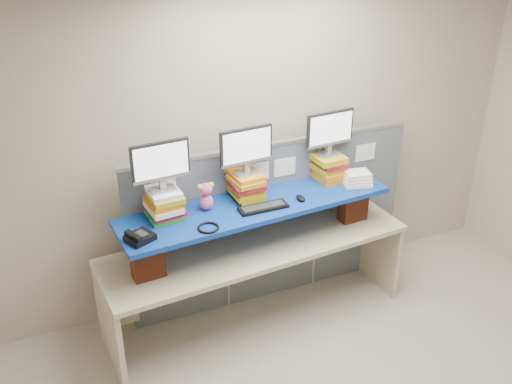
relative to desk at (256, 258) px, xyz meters
name	(u,v)px	position (x,y,z in m)	size (l,w,h in m)	color
room	(399,271)	(0.27, -1.50, 0.77)	(5.00, 4.00, 2.80)	#BAAD99
cubicle_partition	(272,222)	(0.27, 0.28, 0.14)	(2.60, 0.06, 1.53)	#50565E
desk	(256,258)	(0.00, 0.00, 0.00)	(2.64, 0.95, 0.79)	#C3B794
brick_pier_left	(148,258)	(-0.93, -0.12, 0.32)	(0.24, 0.13, 0.33)	maroon
brick_pier_right	(353,203)	(0.93, 0.02, 0.32)	(0.24, 0.13, 0.33)	maroon
blue_board	(256,205)	(0.00, 0.00, 0.51)	(2.24, 0.56, 0.04)	navy
book_stack_left	(164,204)	(-0.73, 0.06, 0.64)	(0.28, 0.32, 0.23)	#248928
book_stack_center	(246,185)	(-0.04, 0.12, 0.64)	(0.27, 0.31, 0.22)	#B79B18
book_stack_right	(328,167)	(0.75, 0.17, 0.64)	(0.28, 0.32, 0.22)	orange
monitor_left	(161,163)	(-0.73, 0.06, 0.98)	(0.44, 0.14, 0.38)	#949499
monitor_center	(246,148)	(-0.03, 0.12, 0.97)	(0.44, 0.14, 0.38)	#949499
monitor_right	(330,131)	(0.74, 0.18, 0.97)	(0.44, 0.14, 0.38)	#949499
keyboard	(263,207)	(0.02, -0.11, 0.54)	(0.40, 0.13, 0.03)	black
mouse	(300,198)	(0.35, -0.09, 0.55)	(0.06, 0.11, 0.04)	black
desk_phone	(139,237)	(-0.98, -0.19, 0.56)	(0.23, 0.22, 0.08)	black
headset	(208,228)	(-0.48, -0.23, 0.54)	(0.16, 0.16, 0.02)	black
plush_toy	(206,196)	(-0.40, 0.06, 0.65)	(0.14, 0.10, 0.23)	#DB538F
binder_stack	(357,178)	(0.93, -0.02, 0.58)	(0.27, 0.24, 0.11)	white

